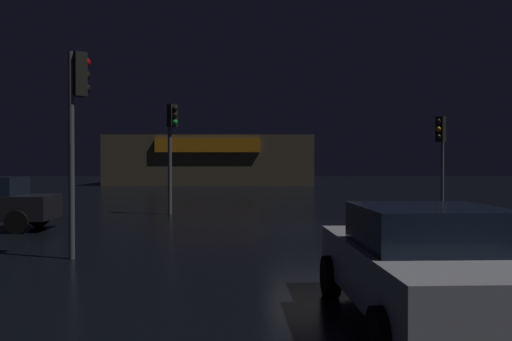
{
  "coord_description": "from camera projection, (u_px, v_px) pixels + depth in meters",
  "views": [
    {
      "loc": [
        -1.76,
        -16.35,
        1.99
      ],
      "look_at": [
        -1.6,
        4.83,
        1.65
      ],
      "focal_mm": 39.04,
      "sensor_mm": 36.0,
      "label": 1
    }
  ],
  "objects": [
    {
      "name": "car_far",
      "position": [
        425.0,
        265.0,
        6.74
      ],
      "size": [
        2.15,
        4.38,
        1.45
      ],
      "color": "#B7B7BF",
      "rests_on": "ground"
    },
    {
      "name": "store_building",
      "position": [
        211.0,
        160.0,
        49.13
      ],
      "size": [
        17.37,
        8.3,
        4.21
      ],
      "color": "brown",
      "rests_on": "ground"
    },
    {
      "name": "ground_plane",
      "position": [
        311.0,
        229.0,
        16.4
      ],
      "size": [
        120.0,
        120.0,
        0.0
      ],
      "primitive_type": "plane",
      "color": "black"
    },
    {
      "name": "traffic_signal_cross_left",
      "position": [
        441.0,
        141.0,
        21.66
      ],
      "size": [
        0.42,
        0.42,
        3.74
      ],
      "color": "#595B60",
      "rests_on": "ground"
    },
    {
      "name": "traffic_signal_main",
      "position": [
        171.0,
        137.0,
        20.86
      ],
      "size": [
        0.42,
        0.42,
        4.14
      ],
      "color": "#595B60",
      "rests_on": "ground"
    },
    {
      "name": "traffic_signal_cross_right",
      "position": [
        77.0,
        105.0,
        11.38
      ],
      "size": [
        0.42,
        0.42,
        4.22
      ],
      "color": "#595B60",
      "rests_on": "ground"
    }
  ]
}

